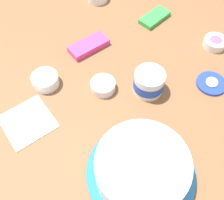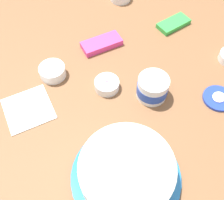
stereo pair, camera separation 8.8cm
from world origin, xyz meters
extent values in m
plane|color=brown|center=(0.00, 0.00, 0.00)|extent=(1.54, 1.54, 0.00)
cylinder|color=#1E6BB2|center=(-0.22, -0.31, 0.01)|extent=(0.31, 0.31, 0.01)
cylinder|color=pink|center=(-0.22, -0.31, 0.04)|extent=(0.24, 0.24, 0.06)
cylinder|color=white|center=(-0.22, -0.31, 0.05)|extent=(0.26, 0.26, 0.07)
ellipsoid|color=white|center=(-0.22, -0.31, 0.09)|extent=(0.26, 0.26, 0.02)
cylinder|color=white|center=(0.05, -0.17, 0.04)|extent=(0.10, 0.10, 0.08)
cylinder|color=#2347B2|center=(0.05, -0.17, 0.04)|extent=(0.10, 0.10, 0.04)
cylinder|color=white|center=(0.05, -0.17, 0.08)|extent=(0.09, 0.09, 0.01)
cylinder|color=#233DAD|center=(0.20, -0.34, 0.01)|extent=(0.10, 0.10, 0.01)
ellipsoid|color=white|center=(0.20, -0.34, 0.01)|extent=(0.05, 0.04, 0.01)
cylinder|color=white|center=(-0.14, 0.13, 0.02)|extent=(0.09, 0.09, 0.04)
cylinder|color=orange|center=(-0.14, 0.13, 0.02)|extent=(0.08, 0.08, 0.01)
ellipsoid|color=orange|center=(-0.14, 0.13, 0.03)|extent=(0.06, 0.06, 0.02)
cylinder|color=white|center=(-0.04, -0.04, 0.02)|extent=(0.09, 0.09, 0.03)
cylinder|color=pink|center=(-0.04, -0.04, 0.02)|extent=(0.07, 0.07, 0.01)
ellipsoid|color=pink|center=(-0.04, -0.04, 0.02)|extent=(0.06, 0.06, 0.02)
cylinder|color=white|center=(0.38, -0.27, 0.02)|extent=(0.09, 0.09, 0.03)
cylinder|color=#B251C6|center=(0.38, -0.27, 0.02)|extent=(0.07, 0.07, 0.01)
ellipsoid|color=#B251C6|center=(0.38, -0.27, 0.03)|extent=(0.06, 0.06, 0.02)
cube|color=green|center=(0.38, 0.00, 0.01)|extent=(0.14, 0.09, 0.02)
cube|color=#E53D8E|center=(0.09, 0.12, 0.01)|extent=(0.17, 0.11, 0.02)
cube|color=white|center=(-0.28, 0.08, 0.00)|extent=(0.19, 0.19, 0.01)
camera|label=1|loc=(-0.48, -0.40, 0.77)|focal=43.81mm
camera|label=2|loc=(-0.42, -0.46, 0.77)|focal=43.81mm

